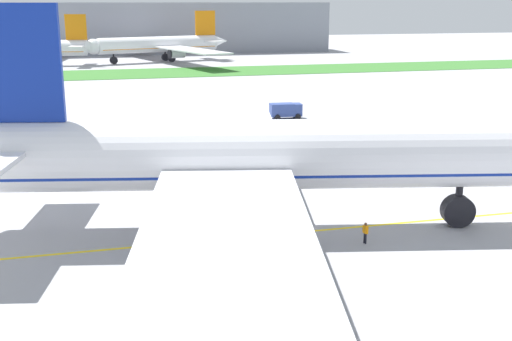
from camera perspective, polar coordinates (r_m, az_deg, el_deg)
ground_plane at (r=53.77m, az=2.63°, el=-4.95°), size 600.00×600.00×0.00m
apron_taxi_line at (r=52.18m, az=3.20°, el=-5.59°), size 280.00×0.36×0.01m
grass_median_strip at (r=171.78m, az=-9.36°, el=8.58°), size 320.00×24.00×0.10m
airliner_foreground at (r=51.18m, az=-1.02°, el=1.24°), size 53.92×86.24×18.14m
ground_crew_marshaller_front at (r=60.05m, az=0.63°, el=-1.79°), size 0.49×0.47×1.66m
ground_crew_wingwalker_starboard at (r=50.27m, az=9.75°, el=-5.33°), size 0.34×0.59×1.71m
service_truck_baggage_loader at (r=94.77m, az=-18.80°, el=3.95°), size 5.35×2.81×2.89m
service_truck_fuel_bowser at (r=102.83m, az=2.69°, el=5.43°), size 5.14×2.80×2.46m
service_truck_catering_van at (r=85.78m, az=-9.85°, el=3.35°), size 5.61×3.14×2.57m
parked_airliner_far_centre at (r=200.13m, az=-19.58°, el=10.22°), size 41.82×66.07×14.78m
parked_airliner_far_right at (r=204.75m, az=-8.49°, el=11.06°), size 45.85×73.81×15.51m
terminal_building at (r=240.43m, az=-9.74°, el=12.44°), size 133.24×20.00×18.00m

